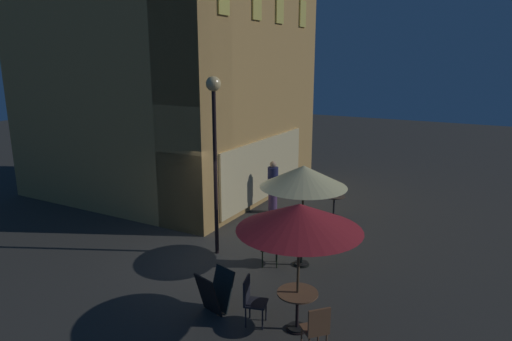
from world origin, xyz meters
TOP-DOWN VIEW (x-y plane):
  - ground_plane at (0.00, 0.00)m, footprint 60.00×60.00m
  - cafe_building at (3.41, 3.48)m, footprint 8.18×8.66m
  - street_lamp_near_corner at (0.24, -0.04)m, footprint 0.37×0.37m
  - menu_sandwich_board at (-2.13, -1.57)m, footprint 0.76×0.70m
  - cafe_table_0 at (-1.91, -3.28)m, footprint 0.77×0.77m
  - cafe_table_1 at (0.67, -2.26)m, footprint 0.61×0.61m
  - cafe_table_2 at (4.41, -1.79)m, footprint 0.69×0.69m
  - patio_umbrella_0 at (-1.91, -3.28)m, footprint 2.29×2.29m
  - patio_umbrella_1 at (0.67, -2.26)m, footprint 2.10×2.10m
  - cafe_chair_0 at (-2.15, -2.42)m, footprint 0.50×0.50m
  - cafe_chair_1 at (-2.49, -3.89)m, footprint 0.57×0.57m
  - cafe_chair_2 at (0.24, -1.48)m, footprint 0.60×0.60m
  - patron_standing_0 at (3.85, 0.14)m, footprint 0.35×0.35m

SIDE VIEW (x-z plane):
  - ground_plane at x=0.00m, z-range 0.00..0.00m
  - menu_sandwich_board at x=-2.13m, z-range 0.01..0.86m
  - cafe_table_2 at x=4.41m, z-range 0.15..0.86m
  - cafe_table_1 at x=0.67m, z-range 0.12..0.91m
  - cafe_chair_0 at x=-2.15m, z-range 0.08..1.03m
  - cafe_chair_2 at x=0.24m, z-range 0.09..1.04m
  - cafe_chair_1 at x=-2.49m, z-range 0.09..1.05m
  - cafe_table_0 at x=-1.91m, z-range 0.19..0.97m
  - patron_standing_0 at x=3.85m, z-range 0.01..1.76m
  - patio_umbrella_0 at x=-1.91m, z-range 1.00..3.50m
  - patio_umbrella_1 at x=0.67m, z-range 1.00..3.55m
  - street_lamp_near_corner at x=0.24m, z-range 1.06..5.65m
  - cafe_building at x=3.41m, z-range -0.01..8.48m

